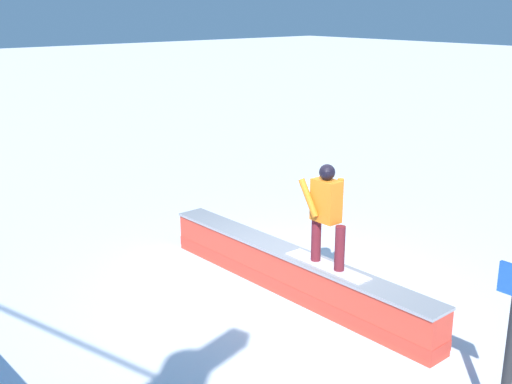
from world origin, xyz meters
TOP-DOWN VIEW (x-y plane):
  - ground_plane at (0.00, 0.00)m, footprint 120.00×120.00m
  - grind_box at (0.00, 0.00)m, footprint 5.23×0.57m
  - snowboarder at (-0.67, -0.01)m, footprint 1.42×0.42m
  - trail_marker at (-3.85, 0.80)m, footprint 0.40×0.10m

SIDE VIEW (x-z plane):
  - ground_plane at x=0.00m, z-range 0.00..0.00m
  - grind_box at x=0.00m, z-range -0.03..0.63m
  - trail_marker at x=-3.85m, z-range 0.07..1.97m
  - snowboarder at x=-0.67m, z-range 0.72..2.18m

